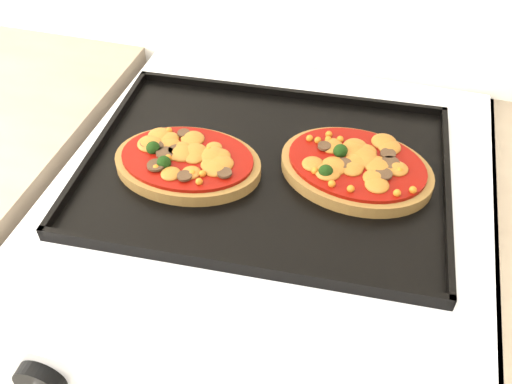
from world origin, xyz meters
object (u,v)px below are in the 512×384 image
(stove, at_px, (269,352))
(pizza_left, at_px, (187,161))
(baking_tray, at_px, (266,167))
(pizza_right, at_px, (356,166))

(stove, relative_size, pizza_left, 4.48)
(stove, xyz_separation_m, pizza_left, (-0.12, -0.02, 0.48))
(baking_tray, bearing_deg, stove, -36.17)
(stove, relative_size, baking_tray, 1.84)
(stove, distance_m, baking_tray, 0.47)
(baking_tray, relative_size, pizza_right, 2.37)
(baking_tray, xyz_separation_m, pizza_right, (0.12, 0.02, 0.01))
(stove, xyz_separation_m, pizza_right, (0.11, 0.03, 0.48))
(pizza_left, distance_m, pizza_right, 0.23)
(pizza_left, relative_size, pizza_right, 0.97)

